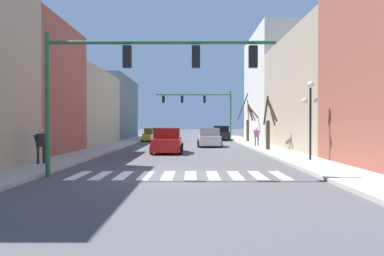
{
  "coord_description": "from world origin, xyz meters",
  "views": [
    {
      "loc": [
        0.51,
        -14.91,
        2.09
      ],
      "look_at": [
        0.34,
        19.88,
        1.67
      ],
      "focal_mm": 35.0,
      "sensor_mm": 36.0,
      "label": 1
    }
  ],
  "objects": [
    {
      "name": "car_parked_right_far",
      "position": [
        -4.19,
        29.24,
        0.72
      ],
      "size": [
        2.02,
        4.88,
        1.53
      ],
      "rotation": [
        0.0,
        0.0,
        1.57
      ],
      "color": "#A38423",
      "rests_on": "ground_plane"
    },
    {
      "name": "car_parked_left_far",
      "position": [
        2.06,
        18.86,
        0.78
      ],
      "size": [
        2.14,
        4.35,
        1.67
      ],
      "rotation": [
        0.0,
        0.0,
        1.57
      ],
      "color": "silver",
      "rests_on": "ground_plane"
    },
    {
      "name": "pedestrian_crossing_street",
      "position": [
        -6.79,
        3.11,
        1.16
      ],
      "size": [
        0.57,
        0.59,
        1.71
      ],
      "rotation": [
        0.0,
        0.0,
        0.8
      ],
      "color": "black",
      "rests_on": "sidewalk_left"
    },
    {
      "name": "traffic_signal_near",
      "position": [
        -1.59,
        -0.49,
        4.24
      ],
      "size": [
        8.91,
        0.28,
        5.61
      ],
      "color": "#236038",
      "rests_on": "ground_plane"
    },
    {
      "name": "sidewalk_right",
      "position": [
        6.54,
        0.0,
        0.07
      ],
      "size": [
        2.44,
        90.0,
        0.15
      ],
      "color": "#ADA89E",
      "rests_on": "ground_plane"
    },
    {
      "name": "building_row_right",
      "position": [
        10.76,
        16.4,
        5.52
      ],
      "size": [
        6.0,
        43.06,
        12.74
      ],
      "color": "#934C3D",
      "rests_on": "ground_plane"
    },
    {
      "name": "street_tree_right_far",
      "position": [
        6.67,
        25.91,
        2.45
      ],
      "size": [
        2.62,
        2.35,
        5.26
      ],
      "color": "#473828",
      "rests_on": "sidewalk_right"
    },
    {
      "name": "traffic_signal_far",
      "position": [
        1.64,
        29.27,
        4.46
      ],
      "size": [
        8.92,
        0.28,
        5.9
      ],
      "color": "#236038",
      "rests_on": "ground_plane"
    },
    {
      "name": "car_parked_left_mid",
      "position": [
        -2.37,
        21.55,
        0.8
      ],
      "size": [
        2.08,
        4.4,
        1.72
      ],
      "rotation": [
        0.0,
        0.0,
        -1.57
      ],
      "color": "silver",
      "rests_on": "ground_plane"
    },
    {
      "name": "car_driving_toward_lane",
      "position": [
        -1.23,
        11.6,
        0.82
      ],
      "size": [
        2.17,
        4.69,
        1.77
      ],
      "rotation": [
        0.0,
        0.0,
        -1.57
      ],
      "color": "red",
      "rests_on": "ground_plane"
    },
    {
      "name": "pedestrian_near_right_corner",
      "position": [
        6.04,
        17.04,
        1.12
      ],
      "size": [
        0.67,
        0.37,
        1.64
      ],
      "rotation": [
        0.0,
        0.0,
        3.58
      ],
      "color": "#4C4C51",
      "rests_on": "sidewalk_right"
    },
    {
      "name": "ground_plane",
      "position": [
        0.0,
        0.0,
        0.0
      ],
      "size": [
        240.0,
        240.0,
        0.0
      ],
      "primitive_type": "plane",
      "color": "#4C4C4F"
    },
    {
      "name": "car_parked_right_mid",
      "position": [
        4.1,
        31.63,
        0.83
      ],
      "size": [
        2.2,
        4.39,
        1.79
      ],
      "rotation": [
        0.0,
        0.0,
        1.57
      ],
      "color": "black",
      "rests_on": "ground_plane"
    },
    {
      "name": "building_row_left",
      "position": [
        -10.76,
        16.2,
        4.53
      ],
      "size": [
        6.0,
        48.17,
        11.48
      ],
      "color": "tan",
      "rests_on": "ground_plane"
    },
    {
      "name": "street_lamp_right_corner",
      "position": [
        6.84,
        5.08,
        3.12
      ],
      "size": [
        0.95,
        0.36,
        4.19
      ],
      "color": "black",
      "rests_on": "sidewalk_right"
    },
    {
      "name": "street_tree_left_near",
      "position": [
        6.26,
        13.02,
        2.02
      ],
      "size": [
        1.04,
        2.12,
        4.01
      ],
      "color": "#473828",
      "rests_on": "sidewalk_right"
    },
    {
      "name": "sidewalk_left",
      "position": [
        -6.54,
        0.0,
        0.07
      ],
      "size": [
        2.44,
        90.0,
        0.15
      ],
      "color": "#ADA89E",
      "rests_on": "ground_plane"
    },
    {
      "name": "crosswalk_stripes",
      "position": [
        0.0,
        0.08,
        0.0
      ],
      "size": [
        8.55,
        2.6,
        0.01
      ],
      "color": "white",
      "rests_on": "ground_plane"
    }
  ]
}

